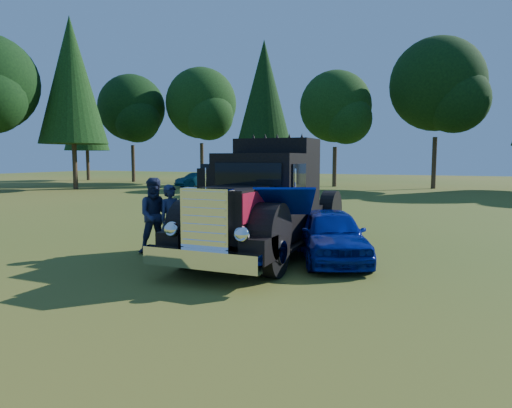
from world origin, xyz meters
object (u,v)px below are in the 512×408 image
Objects in this scene: distant_teal_car at (196,180)px; hotrod_coupe at (330,234)px; spectator_near at (171,219)px; diamond_t_truck at (265,205)px; spectator_far at (156,215)px.

hotrod_coupe is at bearing -34.88° from distant_teal_car.
spectator_near is 26.98m from distant_teal_car.
distant_teal_car is at bearing 124.25° from diamond_t_truck.
hotrod_coupe is 2.14× the size of spectator_far.
hotrod_coupe is at bearing -52.45° from spectator_near.
diamond_t_truck is 1.69× the size of hotrod_coupe.
diamond_t_truck is at bearing -37.73° from distant_teal_car.
distant_teal_car is at bearing 76.08° from spectator_far.
diamond_t_truck is at bearing -22.18° from spectator_far.
spectator_far is at bearing -167.91° from hotrod_coupe.
spectator_near is 0.43m from spectator_far.
spectator_far reaches higher than spectator_near.
spectator_far reaches higher than distant_teal_car.
diamond_t_truck is at bearing -43.04° from spectator_near.
distant_teal_car is (-15.43, 22.66, -0.67)m from diamond_t_truck.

